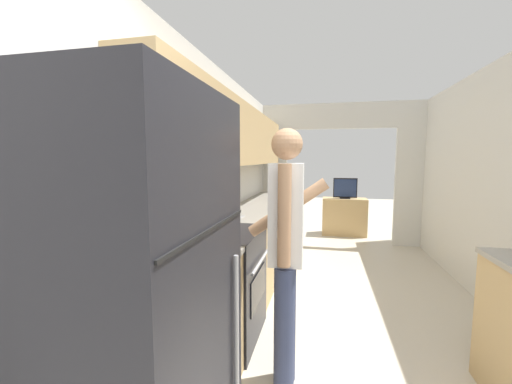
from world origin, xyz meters
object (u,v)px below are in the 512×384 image
(tv_cabinet, at_px, (344,216))
(knife, at_px, (238,219))
(television, at_px, (345,189))
(refrigerator, at_px, (123,321))
(range_oven, at_px, (222,284))
(person, at_px, (286,253))

(tv_cabinet, xyz_separation_m, knife, (-1.24, -3.46, 0.55))
(knife, bearing_deg, television, 72.43)
(refrigerator, bearing_deg, range_oven, 92.70)
(refrigerator, height_order, tv_cabinet, refrigerator)
(refrigerator, bearing_deg, knife, 92.26)
(person, bearing_deg, range_oven, 48.07)
(range_oven, bearing_deg, knife, 91.13)
(television, bearing_deg, refrigerator, -102.27)
(television, bearing_deg, person, -98.08)
(knife, bearing_deg, person, -57.10)
(tv_cabinet, distance_m, television, 0.57)
(range_oven, distance_m, knife, 0.71)
(tv_cabinet, height_order, television, television)
(refrigerator, relative_size, tv_cabinet, 2.06)
(refrigerator, relative_size, range_oven, 1.68)
(range_oven, distance_m, tv_cabinet, 4.19)
(person, height_order, television, person)
(person, bearing_deg, tv_cabinet, -10.52)
(person, distance_m, tv_cabinet, 4.57)
(tv_cabinet, bearing_deg, range_oven, -107.12)
(person, relative_size, knife, 5.51)
(tv_cabinet, bearing_deg, television, -90.00)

